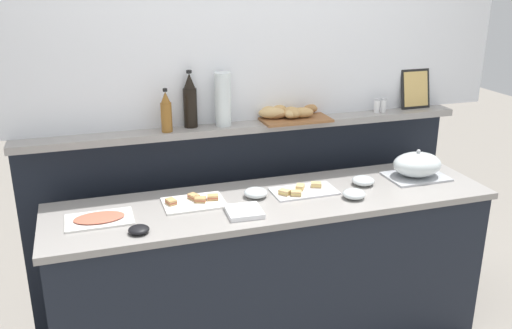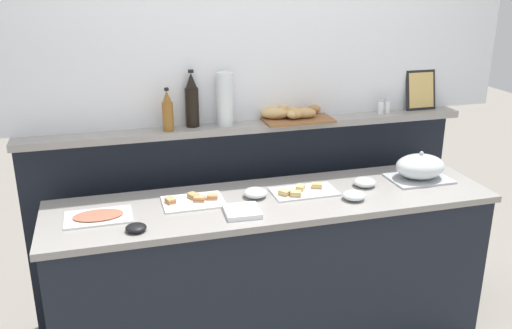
{
  "view_description": "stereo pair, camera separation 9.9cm",
  "coord_description": "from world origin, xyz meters",
  "px_view_note": "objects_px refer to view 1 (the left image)",
  "views": [
    {
      "loc": [
        -0.91,
        -2.53,
        2.03
      ],
      "look_at": [
        -0.07,
        0.1,
        1.06
      ],
      "focal_mm": 39.01,
      "sensor_mm": 36.0,
      "label": 1
    },
    {
      "loc": [
        -0.82,
        -2.55,
        2.03
      ],
      "look_at": [
        -0.07,
        0.1,
        1.06
      ],
      "focal_mm": 39.01,
      "sensor_mm": 36.0,
      "label": 2
    }
  ],
  "objects_px": {
    "serving_cloche": "(417,166)",
    "glass_bowl_medium": "(256,193)",
    "wine_bottle_dark": "(190,102)",
    "framed_picture": "(415,89)",
    "salt_shaker": "(377,106)",
    "water_carafe": "(223,99)",
    "pepper_shaker": "(383,105)",
    "condiment_bowl_teal": "(427,162)",
    "sandwich_platter_rear": "(303,191)",
    "vinegar_bottle_amber": "(166,113)",
    "condiment_bowl_red": "(139,230)",
    "cold_cuts_platter": "(99,218)",
    "bread_basket": "(289,113)",
    "glass_bowl_large": "(354,194)",
    "sandwich_platter_front": "(194,202)",
    "glass_bowl_small": "(363,181)",
    "napkin_stack": "(244,212)"
  },
  "relations": [
    {
      "from": "sandwich_platter_rear",
      "to": "framed_picture",
      "type": "height_order",
      "value": "framed_picture"
    },
    {
      "from": "vinegar_bottle_amber",
      "to": "condiment_bowl_red",
      "type": "bearing_deg",
      "value": -112.79
    },
    {
      "from": "glass_bowl_medium",
      "to": "napkin_stack",
      "type": "bearing_deg",
      "value": -122.67
    },
    {
      "from": "glass_bowl_medium",
      "to": "cold_cuts_platter",
      "type": "bearing_deg",
      "value": -177.01
    },
    {
      "from": "sandwich_platter_rear",
      "to": "bread_basket",
      "type": "bearing_deg",
      "value": 81.24
    },
    {
      "from": "condiment_bowl_red",
      "to": "framed_picture",
      "type": "xyz_separation_m",
      "value": [
        1.81,
        0.63,
        0.41
      ]
    },
    {
      "from": "sandwich_platter_rear",
      "to": "glass_bowl_medium",
      "type": "height_order",
      "value": "glass_bowl_medium"
    },
    {
      "from": "glass_bowl_medium",
      "to": "glass_bowl_small",
      "type": "relative_size",
      "value": 1.0
    },
    {
      "from": "serving_cloche",
      "to": "condiment_bowl_teal",
      "type": "height_order",
      "value": "serving_cloche"
    },
    {
      "from": "cold_cuts_platter",
      "to": "vinegar_bottle_amber",
      "type": "xyz_separation_m",
      "value": [
        0.4,
        0.37,
        0.4
      ]
    },
    {
      "from": "sandwich_platter_rear",
      "to": "serving_cloche",
      "type": "relative_size",
      "value": 1.02
    },
    {
      "from": "condiment_bowl_teal",
      "to": "vinegar_bottle_amber",
      "type": "height_order",
      "value": "vinegar_bottle_amber"
    },
    {
      "from": "napkin_stack",
      "to": "serving_cloche",
      "type": "bearing_deg",
      "value": 9.32
    },
    {
      "from": "condiment_bowl_red",
      "to": "pepper_shaker",
      "type": "height_order",
      "value": "pepper_shaker"
    },
    {
      "from": "glass_bowl_small",
      "to": "pepper_shaker",
      "type": "xyz_separation_m",
      "value": [
        0.31,
        0.37,
        0.32
      ]
    },
    {
      "from": "condiment_bowl_red",
      "to": "serving_cloche",
      "type": "bearing_deg",
      "value": 8.15
    },
    {
      "from": "condiment_bowl_red",
      "to": "salt_shaker",
      "type": "bearing_deg",
      "value": 21.18
    },
    {
      "from": "salt_shaker",
      "to": "framed_picture",
      "type": "bearing_deg",
      "value": 7.65
    },
    {
      "from": "glass_bowl_large",
      "to": "vinegar_bottle_amber",
      "type": "height_order",
      "value": "vinegar_bottle_amber"
    },
    {
      "from": "glass_bowl_medium",
      "to": "napkin_stack",
      "type": "distance_m",
      "value": 0.22
    },
    {
      "from": "serving_cloche",
      "to": "condiment_bowl_red",
      "type": "bearing_deg",
      "value": -171.85
    },
    {
      "from": "water_carafe",
      "to": "glass_bowl_small",
      "type": "bearing_deg",
      "value": -27.78
    },
    {
      "from": "glass_bowl_medium",
      "to": "pepper_shaker",
      "type": "bearing_deg",
      "value": 20.73
    },
    {
      "from": "serving_cloche",
      "to": "glass_bowl_medium",
      "type": "xyz_separation_m",
      "value": [
        -0.97,
        0.01,
        -0.05
      ]
    },
    {
      "from": "glass_bowl_small",
      "to": "water_carafe",
      "type": "bearing_deg",
      "value": 152.22
    },
    {
      "from": "glass_bowl_small",
      "to": "glass_bowl_large",
      "type": "bearing_deg",
      "value": -131.23
    },
    {
      "from": "cold_cuts_platter",
      "to": "glass_bowl_large",
      "type": "xyz_separation_m",
      "value": [
        1.28,
        -0.13,
        0.01
      ]
    },
    {
      "from": "water_carafe",
      "to": "condiment_bowl_red",
      "type": "bearing_deg",
      "value": -133.36
    },
    {
      "from": "napkin_stack",
      "to": "salt_shaker",
      "type": "xyz_separation_m",
      "value": [
        1.01,
        0.54,
        0.34
      ]
    },
    {
      "from": "wine_bottle_dark",
      "to": "pepper_shaker",
      "type": "xyz_separation_m",
      "value": [
        1.19,
        -0.03,
        -0.1
      ]
    },
    {
      "from": "sandwich_platter_front",
      "to": "condiment_bowl_teal",
      "type": "bearing_deg",
      "value": 5.85
    },
    {
      "from": "pepper_shaker",
      "to": "bread_basket",
      "type": "distance_m",
      "value": 0.61
    },
    {
      "from": "glass_bowl_medium",
      "to": "wine_bottle_dark",
      "type": "bearing_deg",
      "value": 123.88
    },
    {
      "from": "condiment_bowl_red",
      "to": "salt_shaker",
      "type": "xyz_separation_m",
      "value": [
        1.53,
        0.59,
        0.33
      ]
    },
    {
      "from": "wine_bottle_dark",
      "to": "bread_basket",
      "type": "bearing_deg",
      "value": -0.84
    },
    {
      "from": "serving_cloche",
      "to": "pepper_shaker",
      "type": "bearing_deg",
      "value": 95.13
    },
    {
      "from": "sandwich_platter_rear",
      "to": "vinegar_bottle_amber",
      "type": "distance_m",
      "value": 0.84
    },
    {
      "from": "glass_bowl_medium",
      "to": "framed_picture",
      "type": "height_order",
      "value": "framed_picture"
    },
    {
      "from": "glass_bowl_medium",
      "to": "vinegar_bottle_amber",
      "type": "bearing_deg",
      "value": 140.54
    },
    {
      "from": "condiment_bowl_teal",
      "to": "glass_bowl_medium",
      "type": "bearing_deg",
      "value": -171.74
    },
    {
      "from": "serving_cloche",
      "to": "bread_basket",
      "type": "distance_m",
      "value": 0.8
    },
    {
      "from": "salt_shaker",
      "to": "water_carafe",
      "type": "relative_size",
      "value": 0.29
    },
    {
      "from": "sandwich_platter_rear",
      "to": "framed_picture",
      "type": "xyz_separation_m",
      "value": [
        0.92,
        0.41,
        0.42
      ]
    },
    {
      "from": "cold_cuts_platter",
      "to": "condiment_bowl_teal",
      "type": "distance_m",
      "value": 1.97
    },
    {
      "from": "glass_bowl_medium",
      "to": "framed_picture",
      "type": "distance_m",
      "value": 1.3
    },
    {
      "from": "sandwich_platter_front",
      "to": "glass_bowl_medium",
      "type": "distance_m",
      "value": 0.33
    },
    {
      "from": "cold_cuts_platter",
      "to": "framed_picture",
      "type": "height_order",
      "value": "framed_picture"
    },
    {
      "from": "vinegar_bottle_amber",
      "to": "pepper_shaker",
      "type": "bearing_deg",
      "value": 1.14
    },
    {
      "from": "bread_basket",
      "to": "pepper_shaker",
      "type": "bearing_deg",
      "value": -1.72
    },
    {
      "from": "sandwich_platter_front",
      "to": "wine_bottle_dark",
      "type": "bearing_deg",
      "value": 79.0
    }
  ]
}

